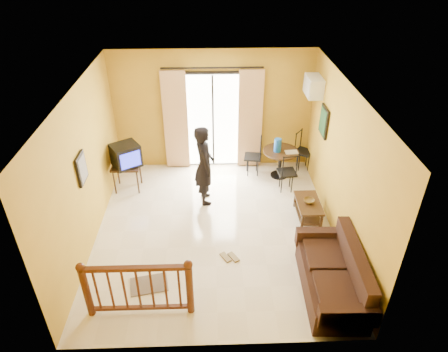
{
  "coord_description": "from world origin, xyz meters",
  "views": [
    {
      "loc": [
        -0.04,
        -5.96,
        5.01
      ],
      "look_at": [
        0.18,
        0.2,
        1.09
      ],
      "focal_mm": 32.0,
      "sensor_mm": 36.0,
      "label": 1
    }
  ],
  "objects_px": {
    "sofa": "(335,277)",
    "dining_table": "(280,156)",
    "television": "(126,155)",
    "coffee_table": "(308,207)",
    "standing_person": "(204,165)"
  },
  "relations": [
    {
      "from": "television",
      "to": "sofa",
      "type": "relative_size",
      "value": 0.39
    },
    {
      "from": "sofa",
      "to": "standing_person",
      "type": "relative_size",
      "value": 1.07
    },
    {
      "from": "dining_table",
      "to": "sofa",
      "type": "relative_size",
      "value": 0.44
    },
    {
      "from": "television",
      "to": "sofa",
      "type": "distance_m",
      "value": 4.86
    },
    {
      "from": "dining_table",
      "to": "television",
      "type": "bearing_deg",
      "value": -173.05
    },
    {
      "from": "coffee_table",
      "to": "sofa",
      "type": "xyz_separation_m",
      "value": [
        0.01,
        -1.93,
        0.08
      ]
    },
    {
      "from": "television",
      "to": "dining_table",
      "type": "height_order",
      "value": "television"
    },
    {
      "from": "coffee_table",
      "to": "television",
      "type": "bearing_deg",
      "value": 162.67
    },
    {
      "from": "television",
      "to": "sofa",
      "type": "xyz_separation_m",
      "value": [
        3.72,
        -3.09,
        -0.52
      ]
    },
    {
      "from": "standing_person",
      "to": "sofa",
      "type": "bearing_deg",
      "value": -150.45
    },
    {
      "from": "television",
      "to": "standing_person",
      "type": "relative_size",
      "value": 0.42
    },
    {
      "from": "coffee_table",
      "to": "sofa",
      "type": "height_order",
      "value": "sofa"
    },
    {
      "from": "dining_table",
      "to": "sofa",
      "type": "xyz_separation_m",
      "value": [
        0.34,
        -3.5,
        -0.2
      ]
    },
    {
      "from": "sofa",
      "to": "dining_table",
      "type": "bearing_deg",
      "value": 97.6
    },
    {
      "from": "coffee_table",
      "to": "standing_person",
      "type": "height_order",
      "value": "standing_person"
    }
  ]
}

